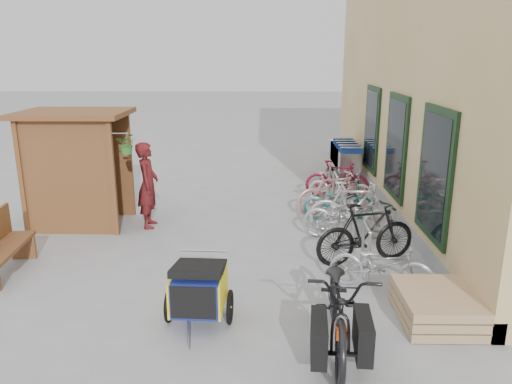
{
  "coord_description": "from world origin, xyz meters",
  "views": [
    {
      "loc": [
        0.63,
        -7.53,
        3.53
      ],
      "look_at": [
        0.5,
        1.5,
        1.0
      ],
      "focal_mm": 35.0,
      "sensor_mm": 36.0,
      "label": 1
    }
  ],
  "objects_px": {
    "child_trailer": "(199,288)",
    "bike_7": "(337,179)",
    "bike_3": "(353,207)",
    "bike_5": "(333,193)",
    "cargo_bike": "(339,305)",
    "kiosk": "(73,153)",
    "bike_2": "(348,215)",
    "bike_4": "(338,201)",
    "pallet_stack": "(437,306)",
    "bike_6": "(340,187)",
    "shopping_carts": "(344,155)",
    "bike_1": "(366,233)",
    "person_kiosk": "(148,185)",
    "bike_0": "(381,265)"
  },
  "relations": [
    {
      "from": "cargo_bike",
      "to": "bike_1",
      "type": "bearing_deg",
      "value": 76.89
    },
    {
      "from": "shopping_carts",
      "to": "bike_6",
      "type": "bearing_deg",
      "value": -100.41
    },
    {
      "from": "child_trailer",
      "to": "bike_7",
      "type": "relative_size",
      "value": 0.96
    },
    {
      "from": "kiosk",
      "to": "bike_2",
      "type": "height_order",
      "value": "kiosk"
    },
    {
      "from": "bike_0",
      "to": "bike_4",
      "type": "height_order",
      "value": "bike_0"
    },
    {
      "from": "cargo_bike",
      "to": "bike_7",
      "type": "relative_size",
      "value": 1.47
    },
    {
      "from": "kiosk",
      "to": "bike_1",
      "type": "bearing_deg",
      "value": -18.9
    },
    {
      "from": "shopping_carts",
      "to": "child_trailer",
      "type": "height_order",
      "value": "shopping_carts"
    },
    {
      "from": "bike_2",
      "to": "bike_7",
      "type": "relative_size",
      "value": 1.12
    },
    {
      "from": "pallet_stack",
      "to": "person_kiosk",
      "type": "relative_size",
      "value": 0.67
    },
    {
      "from": "pallet_stack",
      "to": "child_trailer",
      "type": "relative_size",
      "value": 0.79
    },
    {
      "from": "bike_5",
      "to": "bike_6",
      "type": "bearing_deg",
      "value": -32.15
    },
    {
      "from": "bike_2",
      "to": "bike_7",
      "type": "bearing_deg",
      "value": 0.22
    },
    {
      "from": "kiosk",
      "to": "bike_4",
      "type": "distance_m",
      "value": 5.69
    },
    {
      "from": "child_trailer",
      "to": "bike_0",
      "type": "distance_m",
      "value": 2.84
    },
    {
      "from": "pallet_stack",
      "to": "bike_7",
      "type": "xyz_separation_m",
      "value": [
        -0.51,
        6.0,
        0.27
      ]
    },
    {
      "from": "bike_3",
      "to": "bike_5",
      "type": "bearing_deg",
      "value": 13.32
    },
    {
      "from": "bike_3",
      "to": "bike_1",
      "type": "bearing_deg",
      "value": 179.61
    },
    {
      "from": "bike_1",
      "to": "bike_2",
      "type": "distance_m",
      "value": 1.25
    },
    {
      "from": "shopping_carts",
      "to": "cargo_bike",
      "type": "bearing_deg",
      "value": -99.18
    },
    {
      "from": "shopping_carts",
      "to": "bike_1",
      "type": "distance_m",
      "value": 6.33
    },
    {
      "from": "bike_1",
      "to": "bike_6",
      "type": "bearing_deg",
      "value": -18.13
    },
    {
      "from": "shopping_carts",
      "to": "bike_7",
      "type": "bearing_deg",
      "value": -102.83
    },
    {
      "from": "child_trailer",
      "to": "bike_1",
      "type": "xyz_separation_m",
      "value": [
        2.62,
        1.99,
        0.06
      ]
    },
    {
      "from": "kiosk",
      "to": "bike_0",
      "type": "relative_size",
      "value": 1.59
    },
    {
      "from": "child_trailer",
      "to": "bike_7",
      "type": "distance_m",
      "value": 6.64
    },
    {
      "from": "shopping_carts",
      "to": "bike_1",
      "type": "height_order",
      "value": "shopping_carts"
    },
    {
      "from": "bike_2",
      "to": "bike_3",
      "type": "bearing_deg",
      "value": -21.41
    },
    {
      "from": "person_kiosk",
      "to": "child_trailer",
      "type": "bearing_deg",
      "value": -161.9
    },
    {
      "from": "kiosk",
      "to": "cargo_bike",
      "type": "xyz_separation_m",
      "value": [
        4.84,
        -4.54,
        -0.97
      ]
    },
    {
      "from": "pallet_stack",
      "to": "bike_7",
      "type": "bearing_deg",
      "value": 94.86
    },
    {
      "from": "bike_2",
      "to": "bike_7",
      "type": "xyz_separation_m",
      "value": [
        0.19,
        2.83,
        0.01
      ]
    },
    {
      "from": "bike_3",
      "to": "kiosk",
      "type": "bearing_deg",
      "value": 87.32
    },
    {
      "from": "bike_2",
      "to": "bike_4",
      "type": "distance_m",
      "value": 1.16
    },
    {
      "from": "bike_7",
      "to": "cargo_bike",
      "type": "bearing_deg",
      "value": 179.82
    },
    {
      "from": "kiosk",
      "to": "bike_0",
      "type": "xyz_separation_m",
      "value": [
        5.72,
        -2.95,
        -1.14
      ]
    },
    {
      "from": "kiosk",
      "to": "pallet_stack",
      "type": "xyz_separation_m",
      "value": [
        6.28,
        -3.87,
        -1.34
      ]
    },
    {
      "from": "kiosk",
      "to": "bike_4",
      "type": "xyz_separation_m",
      "value": [
        5.56,
        0.46,
        -1.15
      ]
    },
    {
      "from": "pallet_stack",
      "to": "bike_5",
      "type": "height_order",
      "value": "bike_5"
    },
    {
      "from": "bike_2",
      "to": "bike_5",
      "type": "height_order",
      "value": "bike_5"
    },
    {
      "from": "kiosk",
      "to": "person_kiosk",
      "type": "distance_m",
      "value": 1.67
    },
    {
      "from": "kiosk",
      "to": "bike_2",
      "type": "relative_size",
      "value": 1.41
    },
    {
      "from": "child_trailer",
      "to": "bike_7",
      "type": "xyz_separation_m",
      "value": [
        2.71,
        6.06,
        -0.02
      ]
    },
    {
      "from": "bike_4",
      "to": "bike_5",
      "type": "relative_size",
      "value": 0.91
    },
    {
      "from": "child_trailer",
      "to": "person_kiosk",
      "type": "xyz_separation_m",
      "value": [
        -1.52,
        3.83,
        0.4
      ]
    },
    {
      "from": "bike_6",
      "to": "bike_7",
      "type": "xyz_separation_m",
      "value": [
        -0.0,
        0.51,
        0.06
      ]
    },
    {
      "from": "pallet_stack",
      "to": "kiosk",
      "type": "bearing_deg",
      "value": 148.34
    },
    {
      "from": "bike_4",
      "to": "kiosk",
      "type": "bearing_deg",
      "value": 92.6
    },
    {
      "from": "shopping_carts",
      "to": "bike_4",
      "type": "bearing_deg",
      "value": -100.43
    },
    {
      "from": "pallet_stack",
      "to": "bike_1",
      "type": "relative_size",
      "value": 0.66
    }
  ]
}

